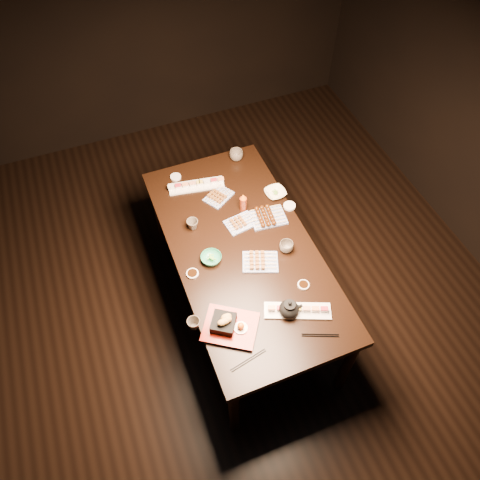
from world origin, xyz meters
name	(u,v)px	position (x,y,z in m)	size (l,w,h in m)	color
ground	(250,324)	(0.00, 0.00, 0.00)	(5.00, 5.00, 0.00)	black
dining_table	(243,278)	(0.02, 0.19, 0.38)	(0.90, 1.80, 0.75)	black
sushi_platter_near	(298,309)	(0.14, -0.37, 0.77)	(0.40, 0.11, 0.05)	white
sushi_platter_far	(196,184)	(-0.10, 0.82, 0.77)	(0.40, 0.11, 0.05)	white
yakitori_plate_center	(240,221)	(0.07, 0.38, 0.78)	(0.20, 0.14, 0.05)	#828EB6
yakitori_plate_right	(260,260)	(0.07, 0.03, 0.78)	(0.23, 0.16, 0.06)	#828EB6
yakitori_plate_left	(219,195)	(0.02, 0.66, 0.77)	(0.19, 0.14, 0.05)	#828EB6
tsukune_plate	(268,216)	(0.27, 0.35, 0.78)	(0.24, 0.17, 0.06)	#828EB6
edamame_bowl_green	(211,258)	(-0.21, 0.17, 0.77)	(0.13, 0.13, 0.04)	#2E8D64
edamame_bowl_cream	(275,193)	(0.40, 0.54, 0.77)	(0.15, 0.15, 0.04)	#F8EFCB
tempura_tray	(230,324)	(-0.27, -0.33, 0.81)	(0.31, 0.24, 0.11)	black
teacup_near_left	(194,324)	(-0.46, -0.24, 0.79)	(0.08, 0.08, 0.07)	#51493E
teacup_mid_right	(286,247)	(0.27, 0.06, 0.79)	(0.09, 0.09, 0.07)	#51493E
teacup_far_left	(193,224)	(-0.24, 0.46, 0.79)	(0.08, 0.08, 0.07)	#51493E
teacup_far_right	(236,155)	(0.28, 0.98, 0.79)	(0.10, 0.10, 0.08)	#51493E
teapot	(289,308)	(0.09, -0.36, 0.81)	(0.14, 0.14, 0.12)	black
condiment_bottle	(243,202)	(0.14, 0.49, 0.83)	(0.05, 0.05, 0.15)	maroon
sauce_dish_west	(192,274)	(-0.36, 0.11, 0.76)	(0.08, 0.08, 0.01)	white
sauce_dish_east	(289,206)	(0.45, 0.40, 0.76)	(0.09, 0.09, 0.02)	white
sauce_dish_se	(303,285)	(0.26, -0.22, 0.76)	(0.07, 0.07, 0.01)	white
sauce_dish_nw	(176,177)	(-0.21, 0.96, 0.76)	(0.08, 0.08, 0.01)	white
chopsticks_near	(248,360)	(-0.24, -0.55, 0.75)	(0.23, 0.02, 0.01)	black
chopsticks_se	(320,335)	(0.20, -0.56, 0.75)	(0.21, 0.02, 0.01)	black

